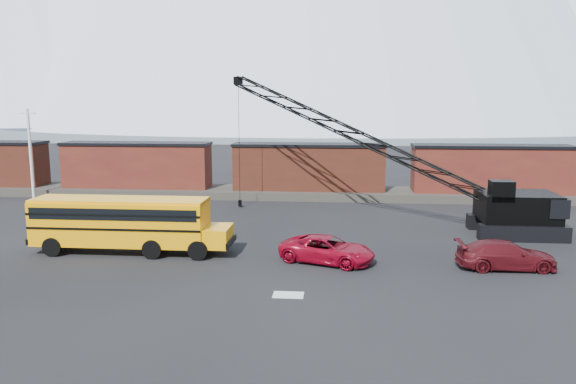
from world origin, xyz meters
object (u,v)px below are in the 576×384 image
at_px(red_pickup, 327,249).
at_px(crawler_crane, 354,135).
at_px(maroon_suv, 506,255).
at_px(school_bus, 127,222).

bearing_deg(red_pickup, crawler_crane, 11.29).
height_order(red_pickup, maroon_suv, maroon_suv).
bearing_deg(maroon_suv, school_bus, 84.19).
height_order(school_bus, maroon_suv, school_bus).
xyz_separation_m(school_bus, crawler_crane, (13.22, 10.36, 4.47)).
height_order(red_pickup, crawler_crane, crawler_crane).
bearing_deg(crawler_crane, red_pickup, -98.21).
xyz_separation_m(school_bus, red_pickup, (11.60, -0.91, -1.08)).
relative_size(maroon_suv, crawler_crane, 0.22).
relative_size(school_bus, crawler_crane, 0.51).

